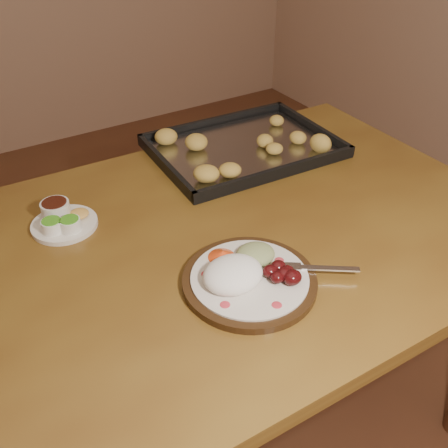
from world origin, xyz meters
TOP-DOWN VIEW (x-y plane):
  - ground at (0.00, 0.00)m, footprint 4.00×4.00m
  - dining_table at (0.10, -0.22)m, footprint 1.52×0.93m
  - dinner_plate at (0.12, -0.39)m, footprint 0.33×0.26m
  - condiment_saucer at (-0.13, -0.01)m, footprint 0.15×0.15m
  - baking_tray at (0.43, 0.07)m, footprint 0.52×0.39m

SIDE VIEW (x-z plane):
  - ground at x=0.00m, z-range 0.00..0.00m
  - dining_table at x=0.10m, z-range 0.28..1.03m
  - baking_tray at x=0.43m, z-range 0.74..0.79m
  - condiment_saucer at x=-0.13m, z-range 0.74..0.79m
  - dinner_plate at x=0.12m, z-range 0.74..0.80m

